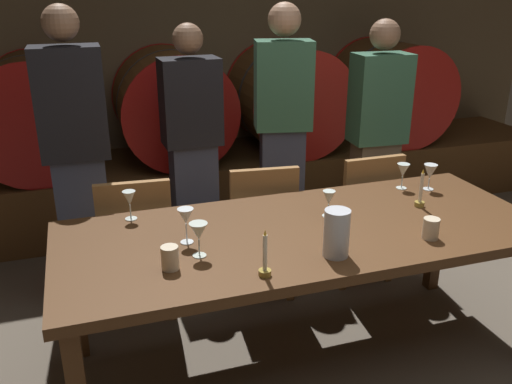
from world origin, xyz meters
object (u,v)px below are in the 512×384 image
Objects in this scene: pitcher at (337,233)px; dining_table at (304,241)px; wine_barrel_far_right at (389,91)px; candle_left at (265,263)px; wine_glass_center_left at (199,232)px; wine_glass_center_right at (329,199)px; chair_center at (261,224)px; chair_right at (363,211)px; wine_glass_right at (403,171)px; guest_far_left at (77,157)px; candle_right at (420,196)px; wine_barrel_center_right at (288,98)px; guest_far_right at (377,137)px; wine_barrel_far_left at (36,115)px; cup_left at (170,258)px; wine_barrel_center_left at (173,106)px; guest_center_left at (192,147)px; wine_glass_left at (186,217)px; chair_left at (136,240)px; guest_center_right at (283,131)px; wine_glass_far_right at (430,172)px; cup_right at (431,228)px; wine_glass_far_left at (129,199)px.

dining_table is at bearing 93.69° from pitcher.
wine_barrel_far_right is 3.21m from candle_left.
wine_glass_center_left is 1.13× the size of wine_glass_center_right.
chair_center is 0.69m from chair_right.
pitcher is 0.95m from wine_glass_right.
guest_far_left is 8.47× the size of candle_right.
guest_far_right is (0.28, -1.01, -0.10)m from wine_barrel_center_right.
candle_right is (1.96, -2.04, -0.13)m from wine_barrel_far_left.
pitcher is at bearing -8.69° from cup_left.
guest_center_left is (-0.02, -0.81, -0.11)m from wine_barrel_center_left.
wine_barrel_far_left is at bearing 110.95° from candle_left.
chair_center is at bearing 160.24° from guest_far_left.
guest_far_left is at bearing -125.68° from wine_barrel_center_left.
dining_table is 15.89× the size of wine_glass_right.
wine_glass_left is (-0.57, -0.65, 0.40)m from chair_center.
candle_right is (-0.33, -1.03, -0.02)m from guest_far_right.
wine_barrel_far_right is at bearing -145.83° from chair_left.
wine_glass_center_left is (-0.55, -0.79, 0.39)m from chair_center.
guest_center_right is at bearing -171.39° from guest_far_left.
wine_glass_center_left is at bearing -160.96° from wine_glass_right.
wine_glass_center_right is at bearing 176.44° from candle_right.
wine_barrel_center_right is 4.18× the size of pitcher.
wine_glass_far_right is at bearing 113.53° from chair_right.
chair_center is 8.98× the size of cup_right.
wine_glass_left is (0.71, -2.07, -0.06)m from wine_barrel_far_left.
wine_glass_far_left is at bearing 178.19° from wine_glass_right.
guest_far_right is at bearing 54.30° from pitcher.
chair_left reaches higher than dining_table.
cup_right is at bearing -95.47° from wine_barrel_center_right.
wine_barrel_center_left reaches higher than wine_glass_center_left.
wine_glass_left is at bearing 62.51° from cup_left.
dining_table is at bearing 151.51° from cup_right.
wine_glass_far_right reaches higher than cup_left.
chair_right is 8.98× the size of cup_right.
wine_barrel_far_left reaches higher than cup_left.
wine_glass_center_left is (-1.56, -1.21, 0.03)m from guest_far_right.
wine_barrel_far_left is at bearing -64.95° from chair_left.
chair_right is at bearing -174.14° from chair_center.
wine_glass_left is (-0.57, 0.03, 0.19)m from dining_table.
candle_left is 0.68m from wine_glass_center_right.
guest_far_right is at bearing -178.35° from guest_far_left.
pitcher is (-0.34, -1.54, -0.04)m from guest_center_right.
guest_center_right is (1.37, 0.20, -0.00)m from guest_far_left.
guest_far_left is 17.98× the size of cup_right.
wine_glass_left is at bearing -71.19° from wine_barrel_far_left.
wine_barrel_far_left is at bearing -36.34° from chair_right.
wine_glass_right is (0.57, 0.23, 0.01)m from wine_glass_center_right.
candle_left is at bearing -147.15° from wine_glass_right.
wine_glass_left is at bearing -122.18° from wine_barrel_center_right.
guest_center_right is at bearing 173.78° from guest_center_left.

